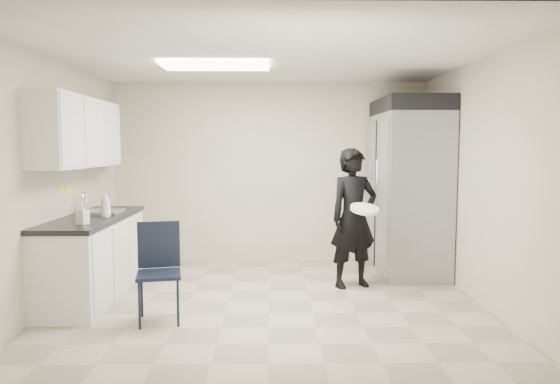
{
  "coord_description": "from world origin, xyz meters",
  "views": [
    {
      "loc": [
        0.04,
        -5.27,
        1.66
      ],
      "look_at": [
        0.12,
        0.2,
        1.17
      ],
      "focal_mm": 32.0,
      "sensor_mm": 36.0,
      "label": 1
    }
  ],
  "objects_px": {
    "commercial_fridge": "(408,194)",
    "man_tuxedo": "(354,218)",
    "lower_counter": "(94,259)",
    "folding_chair": "(159,275)"
  },
  "relations": [
    {
      "from": "lower_counter",
      "to": "commercial_fridge",
      "type": "relative_size",
      "value": 0.9
    },
    {
      "from": "lower_counter",
      "to": "commercial_fridge",
      "type": "xyz_separation_m",
      "value": [
        3.78,
        1.07,
        0.62
      ]
    },
    {
      "from": "lower_counter",
      "to": "folding_chair",
      "type": "bearing_deg",
      "value": -41.75
    },
    {
      "from": "lower_counter",
      "to": "folding_chair",
      "type": "relative_size",
      "value": 2.08
    },
    {
      "from": "lower_counter",
      "to": "man_tuxedo",
      "type": "xyz_separation_m",
      "value": [
        2.95,
        0.38,
        0.4
      ]
    },
    {
      "from": "folding_chair",
      "to": "lower_counter",
      "type": "bearing_deg",
      "value": 127.1
    },
    {
      "from": "commercial_fridge",
      "to": "man_tuxedo",
      "type": "bearing_deg",
      "value": -140.05
    },
    {
      "from": "folding_chair",
      "to": "man_tuxedo",
      "type": "distance_m",
      "value": 2.39
    },
    {
      "from": "commercial_fridge",
      "to": "lower_counter",
      "type": "bearing_deg",
      "value": -164.12
    },
    {
      "from": "commercial_fridge",
      "to": "man_tuxedo",
      "type": "xyz_separation_m",
      "value": [
        -0.83,
        -0.7,
        -0.22
      ]
    }
  ]
}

